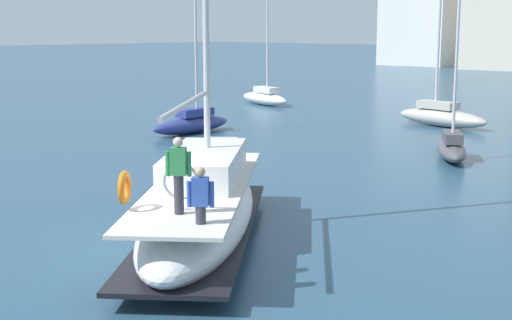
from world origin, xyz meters
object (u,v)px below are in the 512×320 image
object	(u,v)px
main_sailboat	(201,206)
moored_cutter_left	(192,122)
moored_cutter_right	(451,146)
moored_catamaran	(441,115)
moored_sloop_far	(264,96)

from	to	relation	value
main_sailboat	moored_cutter_left	xyz separation A→B (m)	(-14.11, 12.89, -0.37)
moored_cutter_right	main_sailboat	bearing A→B (deg)	-86.40
moored_catamaran	moored_cutter_left	world-z (taller)	moored_catamaran
moored_catamaran	moored_cutter_left	size ratio (longest dim) A/B	1.04
moored_sloop_far	moored_cutter_left	size ratio (longest dim) A/B	1.20
moored_sloop_far	moored_catamaran	bearing A→B (deg)	-8.10
main_sailboat	moored_cutter_right	distance (m)	14.84
moored_cutter_left	main_sailboat	bearing A→B (deg)	-42.42
moored_cutter_left	moored_cutter_right	size ratio (longest dim) A/B	0.96
moored_cutter_right	moored_cutter_left	bearing A→B (deg)	-171.71
moored_sloop_far	moored_cutter_left	xyz separation A→B (m)	(6.39, -12.79, -0.04)
main_sailboat	moored_cutter_right	size ratio (longest dim) A/B	1.86
moored_sloop_far	moored_cutter_left	bearing A→B (deg)	-63.46
moored_catamaran	moored_sloop_far	bearing A→B (deg)	171.90
main_sailboat	moored_cutter_left	size ratio (longest dim) A/B	1.94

